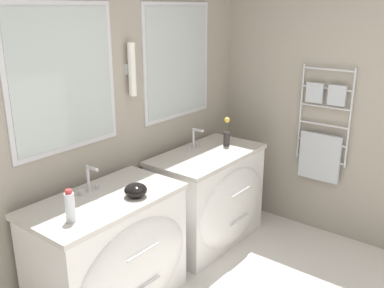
{
  "coord_description": "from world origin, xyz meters",
  "views": [
    {
      "loc": [
        -1.85,
        -0.58,
        2.11
      ],
      "look_at": [
        0.58,
        1.31,
        1.11
      ],
      "focal_mm": 40.0,
      "sensor_mm": 36.0,
      "label": 1
    }
  ],
  "objects": [
    {
      "name": "flower_vase",
      "position": [
        1.35,
        1.5,
        0.97
      ],
      "size": [
        0.06,
        0.06,
        0.27
      ],
      "color": "#332D2D",
      "rests_on": "vanity_right"
    },
    {
      "name": "toiletry_bottle",
      "position": [
        -0.47,
        1.42,
        0.96
      ],
      "size": [
        0.06,
        0.06,
        0.21
      ],
      "color": "silver",
      "rests_on": "vanity_left"
    },
    {
      "name": "amenity_bowl",
      "position": [
        0.02,
        1.36,
        0.91
      ],
      "size": [
        0.16,
        0.16,
        0.09
      ],
      "color": "black",
      "rests_on": "vanity_left"
    },
    {
      "name": "faucet_left",
      "position": [
        -0.12,
        1.67,
        0.96
      ],
      "size": [
        0.17,
        0.13,
        0.2
      ],
      "color": "silver",
      "rests_on": "vanity_left"
    },
    {
      "name": "vanity_left",
      "position": [
        -0.12,
        1.48,
        0.44
      ],
      "size": [
        1.1,
        0.67,
        0.86
      ],
      "color": "white",
      "rests_on": "ground_plane"
    },
    {
      "name": "faucet_right",
      "position": [
        1.07,
        1.67,
        0.96
      ],
      "size": [
        0.17,
        0.13,
        0.2
      ],
      "color": "silver",
      "rests_on": "vanity_right"
    },
    {
      "name": "wall_right",
      "position": [
        1.94,
        0.84,
        1.29
      ],
      "size": [
        0.13,
        3.8,
        2.6
      ],
      "color": "#9E9384",
      "rests_on": "ground_plane"
    },
    {
      "name": "wall_back",
      "position": [
        0.02,
        1.9,
        1.31
      ],
      "size": [
        5.42,
        0.14,
        2.6
      ],
      "color": "#9E9384",
      "rests_on": "ground_plane"
    },
    {
      "name": "vanity_right",
      "position": [
        1.07,
        1.48,
        0.44
      ],
      "size": [
        1.1,
        0.67,
        0.86
      ],
      "color": "white",
      "rests_on": "ground_plane"
    }
  ]
}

